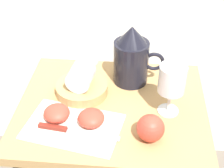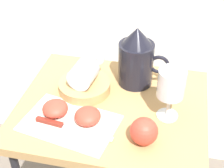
% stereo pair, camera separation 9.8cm
% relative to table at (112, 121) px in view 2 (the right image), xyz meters
% --- Properties ---
extents(table, '(0.58, 0.49, 0.71)m').
position_rel_table_xyz_m(table, '(0.00, 0.00, 0.00)').
color(table, '#AD8451').
rests_on(table, ground_plane).
extents(linen_napkin, '(0.30, 0.22, 0.00)m').
position_rel_table_xyz_m(linen_napkin, '(-0.10, -0.11, 0.07)').
color(linen_napkin, silver).
rests_on(linen_napkin, table).
extents(basket_tray, '(0.17, 0.17, 0.03)m').
position_rel_table_xyz_m(basket_tray, '(-0.10, 0.05, 0.09)').
color(basket_tray, tan).
rests_on(basket_tray, table).
extents(pitcher, '(0.17, 0.12, 0.20)m').
position_rel_table_xyz_m(pitcher, '(0.05, 0.13, 0.15)').
color(pitcher, black).
rests_on(pitcher, table).
extents(wine_glass_upright, '(0.08, 0.08, 0.16)m').
position_rel_table_xyz_m(wine_glass_upright, '(0.17, -0.02, 0.18)').
color(wine_glass_upright, silver).
rests_on(wine_glass_upright, table).
extents(wine_glass_tipped_near, '(0.09, 0.16, 0.08)m').
position_rel_table_xyz_m(wine_glass_tipped_near, '(-0.10, 0.05, 0.14)').
color(wine_glass_tipped_near, silver).
rests_on(wine_glass_tipped_near, basket_tray).
extents(apple_half_left, '(0.08, 0.08, 0.04)m').
position_rel_table_xyz_m(apple_half_left, '(-0.15, -0.08, 0.10)').
color(apple_half_left, '#CC3D2D').
rests_on(apple_half_left, linen_napkin).
extents(apple_half_right, '(0.08, 0.08, 0.04)m').
position_rel_table_xyz_m(apple_half_right, '(-0.05, -0.09, 0.10)').
color(apple_half_right, '#CC3D2D').
rests_on(apple_half_right, linen_napkin).
extents(apple_whole, '(0.08, 0.08, 0.08)m').
position_rel_table_xyz_m(apple_whole, '(0.12, -0.13, 0.11)').
color(apple_whole, '#CC3D2D').
rests_on(apple_whole, table).
extents(knife, '(0.24, 0.05, 0.01)m').
position_rel_table_xyz_m(knife, '(-0.12, -0.13, 0.08)').
color(knife, silver).
rests_on(knife, linen_napkin).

